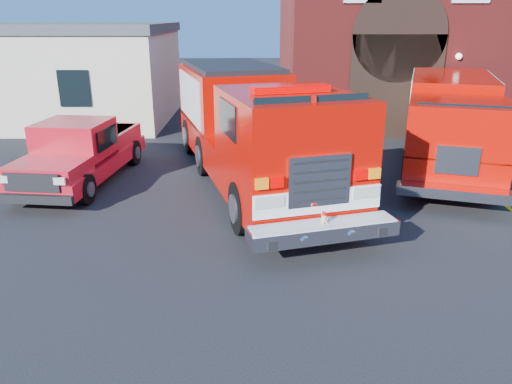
{
  "coord_description": "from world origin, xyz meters",
  "views": [
    {
      "loc": [
        -0.06,
        -10.66,
        4.64
      ],
      "look_at": [
        0.0,
        -1.2,
        1.3
      ],
      "focal_mm": 35.0,
      "sensor_mm": 36.0,
      "label": 1
    }
  ],
  "objects_px": {
    "fire_station": "(445,25)",
    "pickup_truck": "(81,152)",
    "side_building": "(60,72)",
    "fire_engine": "(252,126)",
    "secondary_truck": "(450,120)"
  },
  "relations": [
    {
      "from": "side_building",
      "to": "fire_engine",
      "type": "distance_m",
      "value": 13.1
    },
    {
      "from": "fire_station",
      "to": "side_building",
      "type": "bearing_deg",
      "value": -176.86
    },
    {
      "from": "side_building",
      "to": "pickup_truck",
      "type": "height_order",
      "value": "side_building"
    },
    {
      "from": "secondary_truck",
      "to": "pickup_truck",
      "type": "bearing_deg",
      "value": -172.6
    },
    {
      "from": "fire_engine",
      "to": "secondary_truck",
      "type": "xyz_separation_m",
      "value": [
        6.31,
        1.56,
        -0.15
      ]
    },
    {
      "from": "pickup_truck",
      "to": "fire_station",
      "type": "bearing_deg",
      "value": 36.66
    },
    {
      "from": "fire_engine",
      "to": "pickup_truck",
      "type": "distance_m",
      "value": 5.07
    },
    {
      "from": "fire_station",
      "to": "pickup_truck",
      "type": "relative_size",
      "value": 2.6
    },
    {
      "from": "fire_station",
      "to": "fire_engine",
      "type": "height_order",
      "value": "fire_station"
    },
    {
      "from": "side_building",
      "to": "fire_engine",
      "type": "bearing_deg",
      "value": -47.1
    },
    {
      "from": "side_building",
      "to": "pickup_truck",
      "type": "relative_size",
      "value": 1.74
    },
    {
      "from": "fire_station",
      "to": "pickup_truck",
      "type": "xyz_separation_m",
      "value": [
        -14.09,
        -10.48,
        -3.38
      ]
    },
    {
      "from": "fire_station",
      "to": "side_building",
      "type": "xyz_separation_m",
      "value": [
        -17.99,
        -0.99,
        -2.05
      ]
    },
    {
      "from": "pickup_truck",
      "to": "secondary_truck",
      "type": "distance_m",
      "value": 11.43
    },
    {
      "from": "fire_station",
      "to": "side_building",
      "type": "height_order",
      "value": "fire_station"
    }
  ]
}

